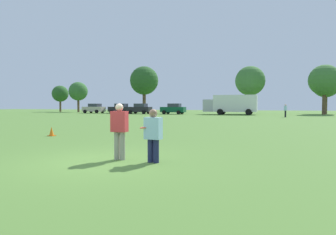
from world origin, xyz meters
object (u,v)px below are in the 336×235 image
(frisbee, at_px, (145,127))
(traffic_cone, at_px, (52,132))
(parked_car_mid_left, at_px, (120,108))
(parked_car_center, at_px, (140,109))
(bystander_sideline_watcher, at_px, (285,110))
(parked_car_near_left, at_px, (94,108))
(player_defender, at_px, (153,133))
(box_truck, at_px, (231,104))
(parked_car_mid_right, at_px, (173,109))
(player_thrower, at_px, (119,128))

(frisbee, bearing_deg, traffic_cone, 144.25)
(parked_car_mid_left, distance_m, parked_car_center, 4.56)
(parked_car_center, xyz_separation_m, bystander_sideline_watcher, (23.22, -7.99, 0.04))
(parked_car_near_left, xyz_separation_m, parked_car_mid_left, (5.56, -0.11, 0.00))
(frisbee, bearing_deg, parked_car_center, 111.78)
(player_defender, relative_size, bystander_sideline_watcher, 0.89)
(box_truck, bearing_deg, parked_car_mid_right, -179.58)
(parked_car_center, height_order, parked_car_mid_right, same)
(traffic_cone, relative_size, parked_car_mid_right, 0.11)
(parked_car_mid_right, relative_size, box_truck, 0.50)
(traffic_cone, height_order, parked_car_mid_right, parked_car_mid_right)
(player_defender, height_order, box_truck, box_truck)
(traffic_cone, bearing_deg, bystander_sideline_watcher, 62.21)
(player_defender, relative_size, parked_car_mid_right, 0.35)
(parked_car_mid_right, bearing_deg, parked_car_mid_left, 173.81)
(box_truck, relative_size, bystander_sideline_watcher, 5.08)
(parked_car_mid_left, xyz_separation_m, bystander_sideline_watcher, (27.59, -9.27, 0.04))
(player_thrower, relative_size, parked_car_center, 0.39)
(box_truck, xyz_separation_m, bystander_sideline_watcher, (7.36, -8.21, -0.79))
(traffic_cone, xyz_separation_m, bystander_sideline_watcher, (14.28, 27.09, 0.73))
(traffic_cone, height_order, parked_car_mid_left, parked_car_mid_left)
(player_thrower, xyz_separation_m, parked_car_center, (-15.22, 40.07, -0.02))
(player_defender, xyz_separation_m, frisbee, (-0.26, -0.01, 0.15))
(player_thrower, height_order, box_truck, box_truck)
(parked_car_mid_left, height_order, box_truck, box_truck)
(parked_car_center, bearing_deg, parked_car_mid_left, 163.61)
(player_thrower, height_order, parked_car_mid_right, parked_car_mid_right)
(parked_car_near_left, relative_size, bystander_sideline_watcher, 2.54)
(player_defender, distance_m, parked_car_near_left, 49.19)
(player_defender, xyz_separation_m, parked_car_center, (-16.32, 40.20, 0.08))
(traffic_cone, relative_size, bystander_sideline_watcher, 0.28)
(frisbee, relative_size, parked_car_mid_left, 0.06)
(parked_car_center, relative_size, parked_car_mid_right, 1.00)
(player_defender, xyz_separation_m, box_truck, (-0.46, 40.42, 0.91))
(parked_car_near_left, height_order, bystander_sideline_watcher, parked_car_near_left)
(traffic_cone, distance_m, box_truck, 36.00)
(parked_car_center, height_order, box_truck, box_truck)
(frisbee, relative_size, parked_car_mid_right, 0.06)
(player_thrower, height_order, parked_car_mid_left, parked_car_mid_left)
(traffic_cone, distance_m, parked_car_near_left, 41.08)
(player_thrower, height_order, player_defender, player_thrower)
(traffic_cone, bearing_deg, box_truck, 78.92)
(traffic_cone, height_order, bystander_sideline_watcher, bystander_sideline_watcher)
(parked_car_mid_left, bearing_deg, player_defender, -63.49)
(frisbee, height_order, parked_car_near_left, parked_car_near_left)
(parked_car_mid_left, bearing_deg, box_truck, -3.02)
(parked_car_mid_right, bearing_deg, box_truck, 0.42)
(player_thrower, relative_size, traffic_cone, 3.49)
(parked_car_center, bearing_deg, player_thrower, -69.20)
(frisbee, distance_m, parked_car_near_left, 49.06)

